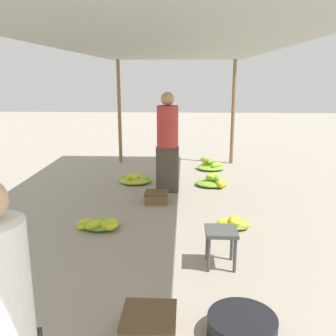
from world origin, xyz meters
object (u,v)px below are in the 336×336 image
object	(u,v)px
crate_near	(157,197)
crate_mid	(149,325)
vendor_foreground	(0,328)
banana_pile_left_0	(99,224)
basin_black	(242,327)
shopper_walking_mid	(168,141)
banana_pile_right_2	(210,166)
banana_pile_right_1	(213,182)
banana_pile_right_0	(234,223)
banana_pile_left_1	(136,180)
stool	(221,237)

from	to	relation	value
crate_near	crate_mid	bearing A→B (deg)	-86.70
vendor_foreground	banana_pile_left_0	size ratio (longest dim) A/B	2.53
basin_black	shopper_walking_mid	world-z (taller)	shopper_walking_mid
banana_pile_left_0	banana_pile_right_2	bearing A→B (deg)	63.07
basin_black	crate_mid	size ratio (longest dim) A/B	1.28
banana_pile_left_0	shopper_walking_mid	size ratio (longest dim) A/B	0.36
shopper_walking_mid	crate_near	bearing A→B (deg)	-104.08
banana_pile_right_1	crate_near	xyz separation A→B (m)	(-0.98, -0.96, -0.00)
vendor_foreground	banana_pile_right_1	world-z (taller)	vendor_foreground
vendor_foreground	banana_pile_right_0	distance (m)	3.63
banana_pile_left_1	banana_pile_right_0	xyz separation A→B (m)	(1.61, -2.14, 0.01)
banana_pile_right_1	stool	bearing A→B (deg)	-92.55
banana_pile_left_0	banana_pile_right_1	size ratio (longest dim) A/B	1.06
banana_pile_right_1	shopper_walking_mid	distance (m)	1.22
banana_pile_right_2	crate_near	xyz separation A→B (m)	(-1.01, -2.21, 0.00)
banana_pile_left_0	crate_near	size ratio (longest dim) A/B	1.63
banana_pile_left_1	banana_pile_right_1	size ratio (longest dim) A/B	1.21
shopper_walking_mid	stool	bearing A→B (deg)	-75.32
banana_pile_left_1	banana_pile_right_2	world-z (taller)	banana_pile_right_2
vendor_foreground	banana_pile_left_0	distance (m)	3.21
crate_near	stool	bearing A→B (deg)	-67.71
banana_pile_left_1	stool	bearing A→B (deg)	-67.14
banana_pile_left_1	shopper_walking_mid	size ratio (longest dim) A/B	0.41
stool	crate_near	world-z (taller)	stool
banana_pile_left_1	basin_black	bearing A→B (deg)	-71.94
banana_pile_left_1	banana_pile_right_1	xyz separation A→B (m)	(1.47, -0.14, 0.02)
shopper_walking_mid	banana_pile_right_1	bearing A→B (deg)	23.63
vendor_foreground	shopper_walking_mid	bearing A→B (deg)	83.10
basin_black	shopper_walking_mid	xyz separation A→B (m)	(-0.77, 3.80, 0.82)
banana_pile_right_1	shopper_walking_mid	world-z (taller)	shopper_walking_mid
crate_near	crate_mid	distance (m)	3.23
banana_pile_left_0	banana_pile_right_1	xyz separation A→B (m)	(1.67, 2.09, 0.02)
vendor_foreground	crate_near	size ratio (longest dim) A/B	4.13
banana_pile_left_1	banana_pile_right_0	size ratio (longest dim) A/B	1.46
banana_pile_right_1	banana_pile_left_1	bearing A→B (deg)	174.62
banana_pile_right_0	shopper_walking_mid	distance (m)	2.08
shopper_walking_mid	banana_pile_left_0	bearing A→B (deg)	-115.80
vendor_foreground	basin_black	size ratio (longest dim) A/B	2.86
banana_pile_left_0	banana_pile_right_1	world-z (taller)	banana_pile_right_1
crate_near	shopper_walking_mid	xyz separation A→B (m)	(0.15, 0.60, 0.82)
shopper_walking_mid	banana_pile_right_2	bearing A→B (deg)	61.89
banana_pile_left_1	crate_mid	bearing A→B (deg)	-81.15
banana_pile_left_0	shopper_walking_mid	xyz separation A→B (m)	(0.83, 1.72, 0.84)
banana_pile_right_0	banana_pile_right_1	distance (m)	2.01
banana_pile_left_0	crate_mid	size ratio (longest dim) A/B	1.45
vendor_foreground	banana_pile_right_0	bearing A→B (deg)	64.02
banana_pile_right_2	shopper_walking_mid	distance (m)	2.00
stool	banana_pile_right_1	size ratio (longest dim) A/B	0.71
vendor_foreground	banana_pile_right_2	bearing A→B (deg)	77.35
basin_black	shopper_walking_mid	size ratio (longest dim) A/B	0.32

